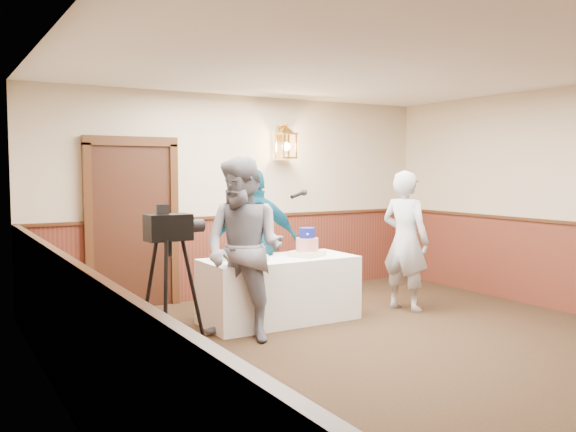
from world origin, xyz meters
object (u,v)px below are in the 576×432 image
Objects in this scene: display_table at (279,289)px; baker at (405,241)px; sheet_cake_yellow at (249,258)px; interviewer at (244,249)px; assistant_p at (256,243)px; tiered_cake at (307,245)px; tv_camera_rig at (170,313)px; sheet_cake_green at (225,257)px.

display_table is 1.02× the size of baker.
sheet_cake_yellow is 0.19× the size of interviewer.
assistant_p reaches higher than baker.
assistant_p reaches higher than tiered_cake.
tv_camera_rig is at bearing 92.53° from baker.
assistant_p is (0.51, 0.21, 0.11)m from sheet_cake_green.
tv_camera_rig reaches higher than display_table.
sheet_cake_green is 0.56m from assistant_p.
sheet_cake_yellow is at bearing 69.91° from assistant_p.
tv_camera_rig is at bearing -140.70° from display_table.
sheet_cake_yellow is 0.20× the size of baker.
baker is at bearing 176.06° from assistant_p.
tiered_cake is 1.21× the size of sheet_cake_yellow.
interviewer is 1.08× the size of baker.
tv_camera_rig is (-1.77, -1.90, -0.25)m from assistant_p.
sheet_cake_green is (-0.21, 0.19, -0.01)m from sheet_cake_yellow.
baker is at bearing 16.40° from tv_camera_rig.
sheet_cake_yellow is 1.34× the size of sheet_cake_green.
tiered_cake is 1.13m from interviewer.
baker is (2.35, 0.20, -0.07)m from interviewer.
assistant_p is at bearing 52.47° from baker.
tv_camera_rig is (-2.22, -1.46, -0.24)m from tiered_cake.
tiered_cake is 0.23× the size of interviewer.
assistant_p is 2.61m from tv_camera_rig.
sheet_cake_yellow is 0.25× the size of tv_camera_rig.
assistant_p is (-0.45, 0.44, 0.01)m from tiered_cake.
tv_camera_rig is (-1.47, -1.50, -0.15)m from sheet_cake_yellow.
sheet_cake_green is at bearing 140.23° from interviewer.
sheet_cake_green is 2.12m from tv_camera_rig.
interviewer is at bearing -97.25° from sheet_cake_green.
assistant_p reaches higher than sheet_cake_green.
baker is at bearing 62.23° from interviewer.
tv_camera_rig is (-1.18, -1.03, -0.31)m from interviewer.
display_table is 0.76m from sheet_cake_green.
tiered_cake is at bearing 30.60° from tv_camera_rig.
assistant_p is (-1.76, 0.67, 0.01)m from baker.
baker reaches higher than display_table.
sheet_cake_yellow is at bearing 176.86° from tiered_cake.
baker reaches higher than sheet_cake_yellow.
display_table is 6.71× the size of sheet_cake_green.
tv_camera_rig is at bearing -126.61° from sheet_cake_green.
interviewer reaches higher than assistant_p.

